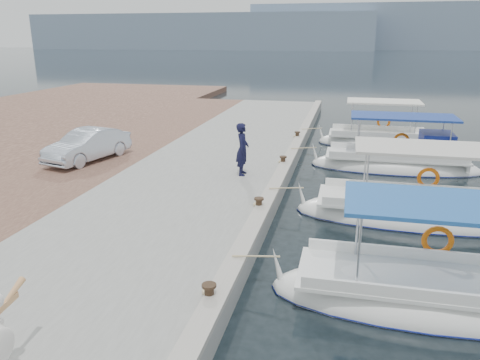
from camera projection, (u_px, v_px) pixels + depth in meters
name	position (u px, v px, depth m)	size (l,w,h in m)	color
ground	(261.00, 248.00, 12.14)	(400.00, 400.00, 0.00)	black
concrete_quay	(206.00, 177.00, 17.37)	(6.00, 40.00, 0.50)	gray
quay_curb	(281.00, 174.00, 16.68)	(0.44, 40.00, 0.12)	#A59E92
cobblestone_strip	(85.00, 169.00, 18.44)	(4.00, 40.00, 0.50)	brown
distant_hills	(422.00, 30.00, 191.21)	(330.00, 60.00, 18.00)	gray
fishing_caique_b	(426.00, 299.00, 9.53)	(6.35, 2.23, 2.83)	white
fishing_caique_c	(420.00, 216.00, 13.96)	(7.38, 2.35, 2.83)	white
fishing_caique_d	(397.00, 165.00, 19.24)	(6.80, 2.18, 2.83)	white
fishing_caique_e	(377.00, 143.00, 23.56)	(5.88, 2.30, 2.83)	white
mooring_bollards	(259.00, 202.00, 13.41)	(0.28, 20.28, 0.33)	black
fisherman	(242.00, 149.00, 16.53)	(0.68, 0.45, 1.87)	black
parked_car	(88.00, 145.00, 18.55)	(1.32, 3.77, 1.24)	silver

